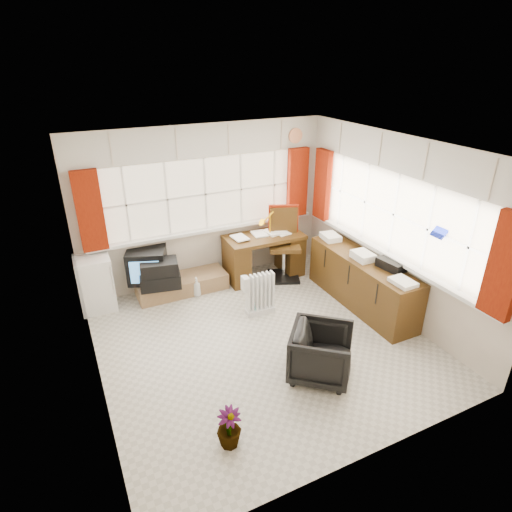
{
  "coord_description": "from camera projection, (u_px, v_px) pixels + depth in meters",
  "views": [
    {
      "loc": [
        -2.07,
        -4.07,
        3.42
      ],
      "look_at": [
        0.17,
        0.55,
        0.97
      ],
      "focal_mm": 30.0,
      "sensor_mm": 36.0,
      "label": 1
    }
  ],
  "objects": [
    {
      "name": "window_back",
      "position": [
        208.0,
        225.0,
        6.77
      ],
      "size": [
        3.7,
        0.12,
        3.6
      ],
      "color": "beige",
      "rests_on": "room_walls"
    },
    {
      "name": "tv_bench",
      "position": [
        182.0,
        284.0,
        6.72
      ],
      "size": [
        1.4,
        0.5,
        0.25
      ],
      "primitive_type": "cube",
      "color": "#9A764D",
      "rests_on": "ground"
    },
    {
      "name": "office_chair",
      "position": [
        321.0,
        353.0,
        4.88
      ],
      "size": [
        0.96,
        0.96,
        0.63
      ],
      "primitive_type": "imported",
      "rotation": [
        0.0,
        0.0,
        0.87
      ],
      "color": "black",
      "rests_on": "ground"
    },
    {
      "name": "room_walls",
      "position": [
        263.0,
        236.0,
        4.95
      ],
      "size": [
        4.0,
        4.0,
        4.0
      ],
      "color": "beige",
      "rests_on": "ground"
    },
    {
      "name": "crt_tv",
      "position": [
        147.0,
        265.0,
        6.5
      ],
      "size": [
        0.7,
        0.67,
        0.51
      ],
      "color": "black",
      "rests_on": "tv_bench"
    },
    {
      "name": "curtains",
      "position": [
        292.0,
        205.0,
        6.08
      ],
      "size": [
        3.83,
        3.83,
        1.15
      ],
      "color": "maroon",
      "rests_on": "room_walls"
    },
    {
      "name": "ground",
      "position": [
        262.0,
        341.0,
        5.59
      ],
      "size": [
        4.0,
        4.0,
        0.0
      ],
      "primitive_type": "plane",
      "color": "beige",
      "rests_on": "ground"
    },
    {
      "name": "credenza",
      "position": [
        362.0,
        281.0,
        6.27
      ],
      "size": [
        0.5,
        2.0,
        0.85
      ],
      "color": "#482E11",
      "rests_on": "ground"
    },
    {
      "name": "file_tray",
      "position": [
        393.0,
        264.0,
        5.83
      ],
      "size": [
        0.35,
        0.42,
        0.13
      ],
      "primitive_type": "cube",
      "rotation": [
        0.0,
        0.0,
        0.15
      ],
      "color": "black",
      "rests_on": "credenza"
    },
    {
      "name": "hifi_stack",
      "position": [
        160.0,
        274.0,
        6.32
      ],
      "size": [
        0.65,
        0.48,
        0.42
      ],
      "color": "black",
      "rests_on": "tv_bench"
    },
    {
      "name": "flower_vase",
      "position": [
        229.0,
        428.0,
        4.04
      ],
      "size": [
        0.26,
        0.26,
        0.42
      ],
      "primitive_type": "imported",
      "rotation": [
        0.0,
        0.0,
        -0.12
      ],
      "color": "black",
      "rests_on": "ground"
    },
    {
      "name": "desk_lamp",
      "position": [
        270.0,
        219.0,
        6.86
      ],
      "size": [
        0.15,
        0.13,
        0.39
      ],
      "color": "#DB9809",
      "rests_on": "desk"
    },
    {
      "name": "mini_fridge",
      "position": [
        95.0,
        283.0,
        6.17
      ],
      "size": [
        0.49,
        0.5,
        0.82
      ],
      "color": "white",
      "rests_on": "ground"
    },
    {
      "name": "spray_bottle_a",
      "position": [
        197.0,
        287.0,
        6.58
      ],
      "size": [
        0.13,
        0.14,
        0.32
      ],
      "primitive_type": "imported",
      "rotation": [
        0.0,
        0.0,
        -0.11
      ],
      "color": "silver",
      "rests_on": "ground"
    },
    {
      "name": "task_chair",
      "position": [
        284.0,
        240.0,
        7.02
      ],
      "size": [
        0.66,
        0.68,
        1.2
      ],
      "color": "black",
      "rests_on": "ground"
    },
    {
      "name": "overhead_cabinets",
      "position": [
        295.0,
        148.0,
        5.81
      ],
      "size": [
        3.98,
        3.98,
        0.48
      ],
      "color": "beige",
      "rests_on": "room_walls"
    },
    {
      "name": "spray_bottle_b",
      "position": [
        254.0,
        309.0,
        6.14
      ],
      "size": [
        0.11,
        0.11,
        0.17
      ],
      "primitive_type": "imported",
      "rotation": [
        0.0,
        0.0,
        -0.53
      ],
      "color": "#97E1D8",
      "rests_on": "ground"
    },
    {
      "name": "radiator",
      "position": [
        260.0,
        297.0,
        6.1
      ],
      "size": [
        0.43,
        0.19,
        0.63
      ],
      "color": "white",
      "rests_on": "ground"
    },
    {
      "name": "desk",
      "position": [
        264.0,
        254.0,
        7.07
      ],
      "size": [
        1.29,
        0.66,
        0.78
      ],
      "color": "#482E11",
      "rests_on": "ground"
    },
    {
      "name": "window_right",
      "position": [
        387.0,
        249.0,
        5.95
      ],
      "size": [
        0.12,
        3.7,
        3.6
      ],
      "color": "beige",
      "rests_on": "room_walls"
    }
  ]
}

